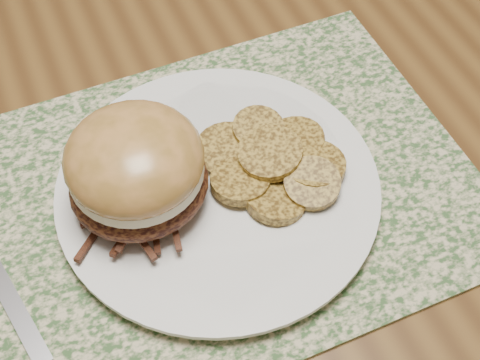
% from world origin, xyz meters
% --- Properties ---
extents(ground, '(3.50, 3.50, 0.00)m').
position_xyz_m(ground, '(0.00, 0.00, 0.00)').
color(ground, '#52301C').
rests_on(ground, ground).
extents(dining_table, '(1.50, 0.90, 0.75)m').
position_xyz_m(dining_table, '(0.00, 0.00, 0.67)').
color(dining_table, brown).
rests_on(dining_table, ground).
extents(placemat, '(0.45, 0.33, 0.00)m').
position_xyz_m(placemat, '(0.02, -0.18, 0.75)').
color(placemat, '#325129').
rests_on(placemat, dining_table).
extents(dinner_plate, '(0.26, 0.26, 0.02)m').
position_xyz_m(dinner_plate, '(0.02, -0.18, 0.76)').
color(dinner_plate, silver).
rests_on(dinner_plate, placemat).
extents(pork_sandwich, '(0.12, 0.11, 0.09)m').
position_xyz_m(pork_sandwich, '(-0.04, -0.17, 0.81)').
color(pork_sandwich, black).
rests_on(pork_sandwich, dinner_plate).
extents(roasted_potatoes, '(0.14, 0.14, 0.03)m').
position_xyz_m(roasted_potatoes, '(0.07, -0.18, 0.78)').
color(roasted_potatoes, olive).
rests_on(roasted_potatoes, dinner_plate).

